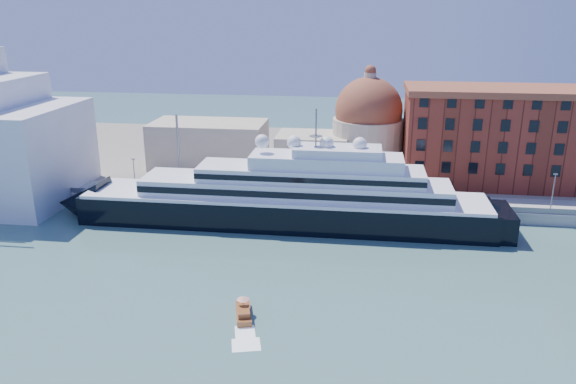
# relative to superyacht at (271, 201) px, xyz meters

# --- Properties ---
(ground) EXTENTS (400.00, 400.00, 0.00)m
(ground) POSITION_rel_superyacht_xyz_m (-2.59, -23.00, -4.89)
(ground) COLOR #38615F
(ground) RESTS_ON ground
(quay) EXTENTS (180.00, 10.00, 2.50)m
(quay) POSITION_rel_superyacht_xyz_m (-2.59, 11.00, -3.64)
(quay) COLOR gray
(quay) RESTS_ON ground
(land) EXTENTS (260.00, 72.00, 2.00)m
(land) POSITION_rel_superyacht_xyz_m (-2.59, 52.00, -3.89)
(land) COLOR slate
(land) RESTS_ON ground
(quay_fence) EXTENTS (180.00, 0.10, 1.20)m
(quay_fence) POSITION_rel_superyacht_xyz_m (-2.59, 6.50, -1.79)
(quay_fence) COLOR slate
(quay_fence) RESTS_ON quay
(superyacht) EXTENTS (94.75, 13.14, 28.32)m
(superyacht) POSITION_rel_superyacht_xyz_m (0.00, 0.00, 0.00)
(superyacht) COLOR black
(superyacht) RESTS_ON ground
(service_barge) EXTENTS (12.90, 5.54, 2.81)m
(service_barge) POSITION_rel_superyacht_xyz_m (-34.02, -1.68, -4.08)
(service_barge) COLOR white
(service_barge) RESTS_ON ground
(water_taxi) EXTENTS (3.64, 6.67, 3.01)m
(water_taxi) POSITION_rel_superyacht_xyz_m (2.06, -37.39, -4.16)
(water_taxi) COLOR brown
(water_taxi) RESTS_ON ground
(warehouse) EXTENTS (43.00, 19.00, 23.25)m
(warehouse) POSITION_rel_superyacht_xyz_m (49.41, 29.00, 8.90)
(warehouse) COLOR maroon
(warehouse) RESTS_ON land
(church) EXTENTS (66.00, 18.00, 25.50)m
(church) POSITION_rel_superyacht_xyz_m (3.80, 34.72, 6.02)
(church) COLOR beige
(church) RESTS_ON land
(lamp_posts) EXTENTS (120.80, 2.40, 18.00)m
(lamp_posts) POSITION_rel_superyacht_xyz_m (-15.26, 9.27, 4.95)
(lamp_posts) COLOR slate
(lamp_posts) RESTS_ON quay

